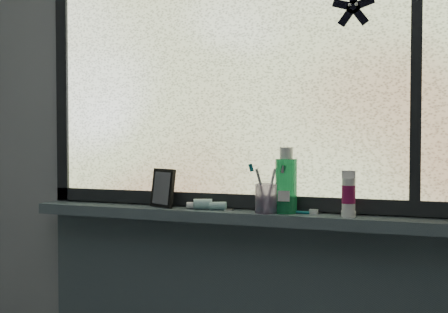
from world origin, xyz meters
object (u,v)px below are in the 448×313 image
mouthwash_bottle (286,180)px  cream_tube (349,192)px  toothbrush_cup (266,198)px  vanity_mirror (163,188)px

mouthwash_bottle → cream_tube: size_ratio=1.73×
toothbrush_cup → mouthwash_bottle: mouthwash_bottle is taller
vanity_mirror → cream_tube: bearing=23.2°
mouthwash_bottle → cream_tube: mouthwash_bottle is taller
toothbrush_cup → cream_tube: cream_tube is taller
toothbrush_cup → vanity_mirror: bearing=176.8°
toothbrush_cup → mouthwash_bottle: bearing=21.1°
toothbrush_cup → cream_tube: size_ratio=0.93×
vanity_mirror → cream_tube: vanity_mirror is taller
vanity_mirror → mouthwash_bottle: (0.47, 0.00, 0.04)m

